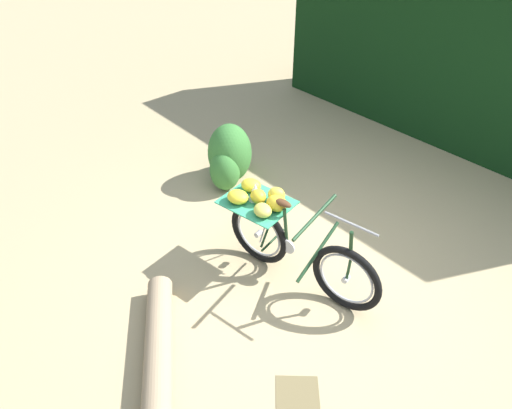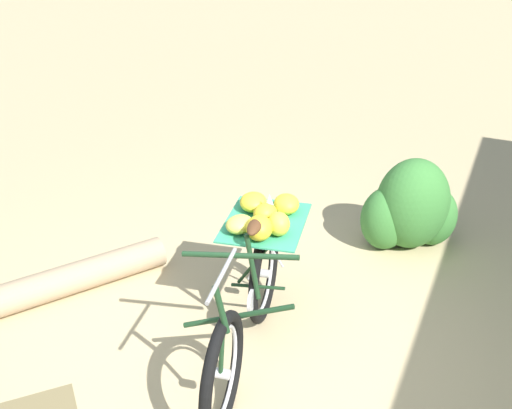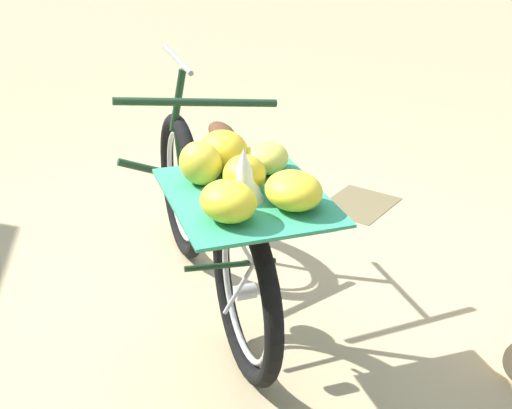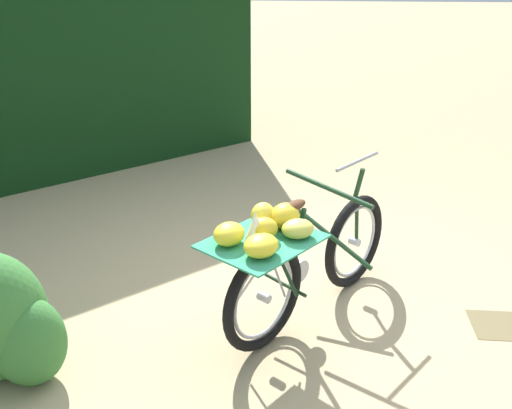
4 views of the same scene
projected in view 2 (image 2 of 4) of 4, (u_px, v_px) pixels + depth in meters
name	position (u px, v px, depth m)	size (l,w,h in m)	color
ground_plane	(279.00, 372.00, 4.06)	(60.00, 60.00, 0.00)	tan
bicycle	(252.00, 284.00, 4.04)	(1.31, 1.60, 1.03)	black
fallen_log	(38.00, 289.00, 4.67)	(0.24, 0.24, 2.03)	#9E8466
shrub_cluster	(410.00, 209.00, 5.31)	(0.86, 0.59, 0.82)	#387533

